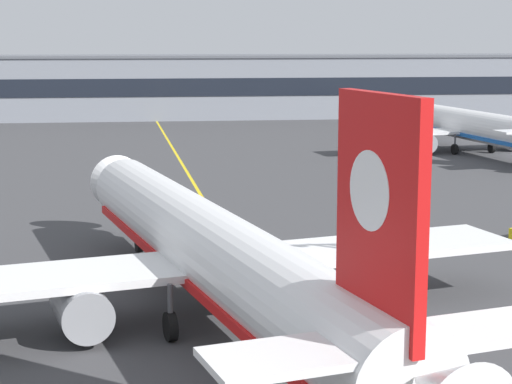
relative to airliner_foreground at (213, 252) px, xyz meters
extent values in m
cube|color=yellow|center=(2.05, 19.43, -3.37)|extent=(8.48, 179.83, 0.01)
cylinder|color=white|center=(-0.04, 0.14, 0.13)|extent=(12.48, 35.84, 3.80)
cone|color=white|center=(-4.75, 18.86, 0.13)|extent=(4.14, 3.40, 3.61)
cube|color=red|center=(-0.04, 0.14, -0.91)|extent=(11.70, 33.03, 0.44)
cube|color=black|center=(-4.29, 17.02, 0.80)|extent=(3.03, 1.76, 0.60)
cube|color=white|center=(-0.18, 0.72, -0.72)|extent=(32.20, 12.47, 0.36)
cylinder|color=gray|center=(-5.95, -1.76, -1.94)|extent=(3.11, 4.05, 2.30)
cylinder|color=black|center=(-6.40, 0.03, -1.94)|extent=(1.94, 0.65, 1.95)
cylinder|color=gray|center=(6.07, 1.27, -1.94)|extent=(3.11, 4.05, 2.30)
cylinder|color=black|center=(5.62, 3.06, -1.94)|extent=(1.94, 0.65, 1.95)
cube|color=red|center=(3.82, -15.18, 4.68)|extent=(1.56, 4.75, 7.20)
cylinder|color=white|center=(3.75, -14.89, 5.40)|extent=(1.01, 2.43, 2.40)
cube|color=white|center=(3.97, -15.76, 0.99)|extent=(11.35, 5.40, 0.24)
cylinder|color=#4C4C51|center=(-3.58, 14.20, -1.89)|extent=(0.24, 0.24, 1.60)
cylinder|color=black|center=(-3.58, 14.20, -2.92)|extent=(0.61, 0.97, 0.90)
cylinder|color=#4C4C51|center=(-2.07, -2.43, -1.59)|extent=(0.24, 0.24, 1.60)
cylinder|color=black|center=(-2.07, -2.43, -2.72)|extent=(0.71, 1.36, 1.30)
cylinder|color=#4C4C51|center=(2.97, -1.16, -1.59)|extent=(0.24, 0.24, 1.60)
cylinder|color=black|center=(2.97, -1.16, -2.72)|extent=(0.71, 1.36, 1.30)
cylinder|color=white|center=(33.47, 58.40, -0.19)|extent=(9.09, 32.85, 3.46)
cone|color=white|center=(30.42, 75.69, -0.19)|extent=(3.64, 2.90, 3.28)
cube|color=blue|center=(33.47, 58.40, -1.14)|extent=(8.57, 30.26, 0.40)
cube|color=black|center=(30.72, 73.99, 0.42)|extent=(2.73, 1.44, 0.55)
cube|color=white|center=(33.37, 58.94, -0.96)|extent=(29.43, 9.35, 0.33)
cylinder|color=gray|center=(27.97, 57.06, -2.07)|extent=(2.63, 3.59, 2.09)
cylinder|color=black|center=(27.68, 58.72, -2.07)|extent=(1.78, 0.47, 1.78)
cylinder|color=gray|center=(39.08, 59.02, -2.07)|extent=(2.63, 3.59, 2.09)
cylinder|color=black|center=(38.79, 60.68, -2.07)|extent=(1.78, 0.47, 1.78)
cylinder|color=#4C4C51|center=(31.18, 71.39, -2.03)|extent=(0.22, 0.22, 1.46)
cylinder|color=black|center=(31.18, 71.39, -2.96)|extent=(0.50, 0.87, 0.82)
cylinder|color=#4C4C51|center=(31.45, 56.20, -1.75)|extent=(0.22, 0.22, 1.46)
cylinder|color=black|center=(31.45, 56.20, -2.78)|extent=(0.56, 1.23, 1.18)
cylinder|color=#4C4C51|center=(36.11, 57.02, -1.75)|extent=(0.22, 0.22, 1.46)
cylinder|color=black|center=(36.11, 57.02, -2.78)|extent=(0.56, 1.23, 1.18)
cone|color=orange|center=(1.33, 16.25, -3.09)|extent=(0.36, 0.36, 0.55)
cylinder|color=white|center=(1.33, 16.25, -3.07)|extent=(0.23, 0.23, 0.07)
cube|color=orange|center=(1.33, 16.25, -3.35)|extent=(0.44, 0.44, 0.03)
cube|color=gray|center=(-0.49, 105.72, 1.52)|extent=(126.43, 12.00, 9.77)
cube|color=black|center=(-0.49, 99.67, 1.92)|extent=(121.37, 0.12, 2.80)
cube|color=#595C63|center=(-0.49, 105.72, 6.60)|extent=(126.83, 12.40, 0.40)
camera|label=1|loc=(-2.82, -40.03, 9.89)|focal=62.38mm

